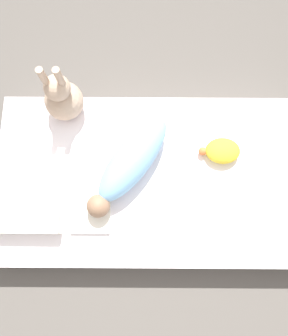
{
  "coord_description": "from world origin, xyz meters",
  "views": [
    {
      "loc": [
        0.05,
        0.33,
        1.74
      ],
      "look_at": [
        0.05,
        -0.04,
        0.22
      ],
      "focal_mm": 35.0,
      "sensor_mm": 36.0,
      "label": 1
    }
  ],
  "objects_px": {
    "swaddled_baby": "(131,162)",
    "bunny_plush": "(63,98)",
    "turtle_plush": "(222,151)",
    "pillow": "(30,198)"
  },
  "relations": [
    {
      "from": "swaddled_baby",
      "to": "bunny_plush",
      "type": "relative_size",
      "value": 1.37
    },
    {
      "from": "bunny_plush",
      "to": "turtle_plush",
      "type": "xyz_separation_m",
      "value": [
        -0.77,
        0.23,
        -0.09
      ]
    },
    {
      "from": "bunny_plush",
      "to": "turtle_plush",
      "type": "height_order",
      "value": "bunny_plush"
    },
    {
      "from": "pillow",
      "to": "turtle_plush",
      "type": "xyz_separation_m",
      "value": [
        -0.91,
        -0.24,
        -0.01
      ]
    },
    {
      "from": "swaddled_baby",
      "to": "pillow",
      "type": "xyz_separation_m",
      "value": [
        0.47,
        0.17,
        -0.04
      ]
    },
    {
      "from": "pillow",
      "to": "turtle_plush",
      "type": "bearing_deg",
      "value": -165.36
    },
    {
      "from": "turtle_plush",
      "to": "pillow",
      "type": "bearing_deg",
      "value": 14.64
    },
    {
      "from": "bunny_plush",
      "to": "turtle_plush",
      "type": "bearing_deg",
      "value": 163.18
    },
    {
      "from": "swaddled_baby",
      "to": "pillow",
      "type": "height_order",
      "value": "swaddled_baby"
    },
    {
      "from": "bunny_plush",
      "to": "turtle_plush",
      "type": "distance_m",
      "value": 0.81
    }
  ]
}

